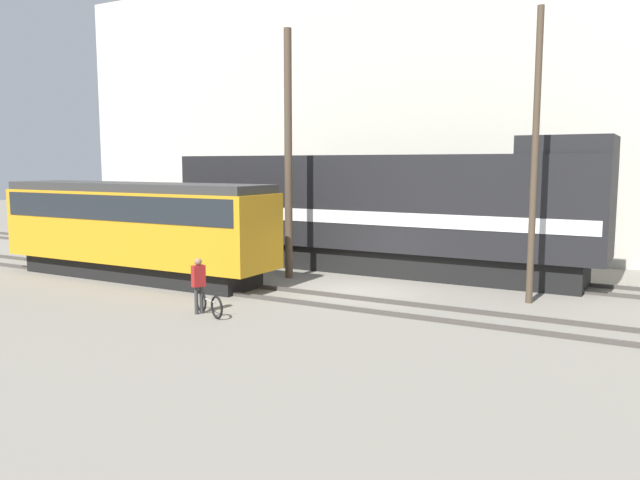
{
  "coord_description": "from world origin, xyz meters",
  "views": [
    {
      "loc": [
        9.09,
        -18.55,
        4.31
      ],
      "look_at": [
        -0.9,
        -0.79,
        1.8
      ],
      "focal_mm": 35.0,
      "sensor_mm": 36.0,
      "label": 1
    }
  ],
  "objects_px": {
    "utility_pole_left": "(288,156)",
    "freight_locomotive": "(378,211)",
    "bicycle": "(209,304)",
    "streetcar": "(135,224)",
    "utility_pole_center": "(535,158)",
    "person": "(198,280)"
  },
  "relations": [
    {
      "from": "utility_pole_left",
      "to": "freight_locomotive",
      "type": "bearing_deg",
      "value": 52.22
    },
    {
      "from": "freight_locomotive",
      "to": "utility_pole_center",
      "type": "xyz_separation_m",
      "value": [
        6.5,
        -2.98,
        2.03
      ]
    },
    {
      "from": "streetcar",
      "to": "utility_pole_center",
      "type": "height_order",
      "value": "utility_pole_center"
    },
    {
      "from": "streetcar",
      "to": "person",
      "type": "xyz_separation_m",
      "value": [
        5.68,
        -3.15,
        -1.07
      ]
    },
    {
      "from": "streetcar",
      "to": "utility_pole_left",
      "type": "height_order",
      "value": "utility_pole_left"
    },
    {
      "from": "bicycle",
      "to": "utility_pole_left",
      "type": "distance_m",
      "value": 7.57
    },
    {
      "from": "freight_locomotive",
      "to": "streetcar",
      "type": "relative_size",
      "value": 1.51
    },
    {
      "from": "bicycle",
      "to": "utility_pole_left",
      "type": "height_order",
      "value": "utility_pole_left"
    },
    {
      "from": "bicycle",
      "to": "person",
      "type": "bearing_deg",
      "value": 177.57
    },
    {
      "from": "streetcar",
      "to": "bicycle",
      "type": "height_order",
      "value": "streetcar"
    },
    {
      "from": "streetcar",
      "to": "bicycle",
      "type": "relative_size",
      "value": 7.45
    },
    {
      "from": "bicycle",
      "to": "utility_pole_center",
      "type": "distance_m",
      "value": 10.64
    },
    {
      "from": "bicycle",
      "to": "utility_pole_left",
      "type": "relative_size",
      "value": 0.17
    },
    {
      "from": "freight_locomotive",
      "to": "utility_pole_center",
      "type": "height_order",
      "value": "utility_pole_center"
    },
    {
      "from": "freight_locomotive",
      "to": "utility_pole_center",
      "type": "bearing_deg",
      "value": -24.62
    },
    {
      "from": "streetcar",
      "to": "person",
      "type": "height_order",
      "value": "streetcar"
    },
    {
      "from": "person",
      "to": "streetcar",
      "type": "bearing_deg",
      "value": 150.96
    },
    {
      "from": "person",
      "to": "utility_pole_left",
      "type": "relative_size",
      "value": 0.18
    },
    {
      "from": "freight_locomotive",
      "to": "bicycle",
      "type": "bearing_deg",
      "value": -97.16
    },
    {
      "from": "utility_pole_center",
      "to": "utility_pole_left",
      "type": "bearing_deg",
      "value": 180.0
    },
    {
      "from": "freight_locomotive",
      "to": "bicycle",
      "type": "relative_size",
      "value": 11.24
    },
    {
      "from": "bicycle",
      "to": "person",
      "type": "distance_m",
      "value": 0.75
    }
  ]
}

